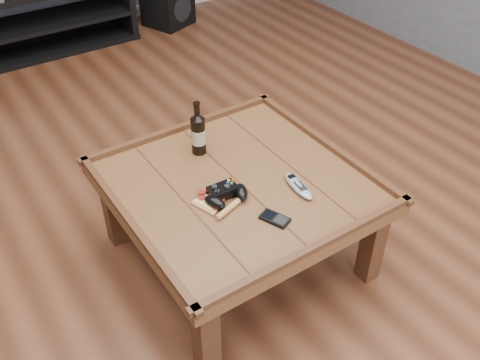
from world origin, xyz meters
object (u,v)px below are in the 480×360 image
coffee_table (238,192)px  pizza_slice (213,202)px  subwoofer (168,5)px  remote_control (298,186)px  smartphone (275,218)px  game_controller (226,194)px  beer_bottle (198,133)px  media_console (43,20)px  game_console (169,17)px

coffee_table → pizza_slice: (-0.16, -0.07, 0.07)m
subwoofer → remote_control: bearing=-127.7°
pizza_slice → smartphone: 0.26m
game_controller → subwoofer: (1.15, 2.75, -0.31)m
beer_bottle → remote_control: 0.51m
pizza_slice → subwoofer: 3.01m
smartphone → remote_control: 0.22m
beer_bottle → remote_control: (0.21, -0.45, -0.09)m
media_console → subwoofer: media_console is taller
smartphone → media_console: bearing=67.3°
remote_control → game_console: remote_control is taller
smartphone → game_console: size_ratio=0.61×
remote_control → beer_bottle: bearing=121.6°
game_controller → subwoofer: bearing=69.2°
coffee_table → remote_control: bearing=-44.3°
game_controller → pizza_slice: game_controller is taller
coffee_table → subwoofer: bearing=68.6°
game_console → smartphone: bearing=-93.7°
coffee_table → remote_control: (0.18, -0.18, 0.07)m
coffee_table → game_console: size_ratio=4.93×
remote_control → game_console: (0.83, 2.78, -0.37)m
game_controller → coffee_table: bearing=35.6°
smartphone → game_console: bearing=48.0°
coffee_table → pizza_slice: bearing=-157.9°
coffee_table → game_console: bearing=68.7°
game_controller → media_console: bearing=89.9°
beer_bottle → game_console: bearing=65.9°
smartphone → coffee_table: bearing=64.8°
coffee_table → smartphone: 0.28m
media_console → smartphone: 3.03m
beer_bottle → smartphone: (0.01, -0.55, -0.10)m
coffee_table → smartphone: (-0.01, -0.28, 0.07)m
beer_bottle → pizza_slice: size_ratio=0.94×
pizza_slice → subwoofer: bearing=48.0°
smartphone → game_controller: bearing=91.0°
coffee_table → smartphone: size_ratio=8.12×
smartphone → remote_control: bearing=4.7°
beer_bottle → coffee_table: bearing=-84.7°
pizza_slice → media_console: bearing=68.6°
pizza_slice → smartphone: bearing=-73.3°
coffee_table → pizza_slice: same height
media_console → game_controller: game_controller is taller
subwoofer → game_console: size_ratio=2.10×
beer_bottle → smartphone: 0.56m
remote_control → media_console: bearing=100.6°
pizza_slice → remote_control: bearing=-36.2°
smartphone → beer_bottle: bearing=68.8°
pizza_slice → remote_control: size_ratio=1.35×
media_console → smartphone: size_ratio=11.03×
coffee_table → pizza_slice: 0.19m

